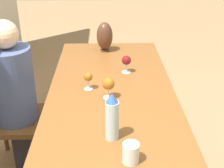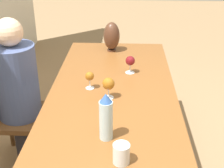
{
  "view_description": "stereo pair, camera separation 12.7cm",
  "coord_description": "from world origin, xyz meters",
  "px_view_note": "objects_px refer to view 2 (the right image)",
  "views": [
    {
      "loc": [
        -1.52,
        0.04,
        1.74
      ],
      "look_at": [
        0.27,
        0.0,
        0.84
      ],
      "focal_mm": 50.0,
      "sensor_mm": 36.0,
      "label": 1
    },
    {
      "loc": [
        -1.51,
        -0.08,
        1.74
      ],
      "look_at": [
        0.27,
        0.0,
        0.84
      ],
      "focal_mm": 50.0,
      "sensor_mm": 36.0,
      "label": 2
    }
  ],
  "objects_px": {
    "person_far": "(19,92)",
    "water_bottle": "(106,117)",
    "chair_far": "(12,111)",
    "wine_glass_5": "(130,61)",
    "wine_glass_3": "(90,77)",
    "wine_glass_4": "(108,84)",
    "vase": "(112,36)",
    "water_tumbler": "(121,154)"
  },
  "relations": [
    {
      "from": "wine_glass_3",
      "to": "chair_far",
      "type": "height_order",
      "value": "chair_far"
    },
    {
      "from": "water_tumbler",
      "to": "vase",
      "type": "xyz_separation_m",
      "value": [
        1.49,
        0.12,
        0.09
      ]
    },
    {
      "from": "water_tumbler",
      "to": "chair_far",
      "type": "relative_size",
      "value": 0.12
    },
    {
      "from": "water_bottle",
      "to": "wine_glass_5",
      "type": "bearing_deg",
      "value": -8.8
    },
    {
      "from": "wine_glass_4",
      "to": "person_far",
      "type": "distance_m",
      "value": 0.74
    },
    {
      "from": "wine_glass_4",
      "to": "chair_far",
      "type": "distance_m",
      "value": 0.87
    },
    {
      "from": "vase",
      "to": "wine_glass_3",
      "type": "height_order",
      "value": "vase"
    },
    {
      "from": "wine_glass_5",
      "to": "wine_glass_3",
      "type": "bearing_deg",
      "value": 134.42
    },
    {
      "from": "wine_glass_5",
      "to": "chair_far",
      "type": "height_order",
      "value": "wine_glass_5"
    },
    {
      "from": "water_tumbler",
      "to": "wine_glass_4",
      "type": "xyz_separation_m",
      "value": [
        0.62,
        0.1,
        0.05
      ]
    },
    {
      "from": "vase",
      "to": "chair_far",
      "type": "xyz_separation_m",
      "value": [
        -0.64,
        0.74,
        -0.4
      ]
    },
    {
      "from": "water_bottle",
      "to": "wine_glass_3",
      "type": "bearing_deg",
      "value": 14.75
    },
    {
      "from": "vase",
      "to": "chair_far",
      "type": "bearing_deg",
      "value": 130.83
    },
    {
      "from": "water_tumbler",
      "to": "person_far",
      "type": "distance_m",
      "value": 1.16
    },
    {
      "from": "wine_glass_4",
      "to": "wine_glass_3",
      "type": "bearing_deg",
      "value": 46.5
    },
    {
      "from": "wine_glass_3",
      "to": "person_far",
      "type": "bearing_deg",
      "value": 79.2
    },
    {
      "from": "person_far",
      "to": "wine_glass_3",
      "type": "bearing_deg",
      "value": -100.8
    },
    {
      "from": "chair_far",
      "to": "vase",
      "type": "bearing_deg",
      "value": -49.17
    },
    {
      "from": "vase",
      "to": "wine_glass_4",
      "type": "bearing_deg",
      "value": -178.64
    },
    {
      "from": "water_tumbler",
      "to": "wine_glass_3",
      "type": "relative_size",
      "value": 0.82
    },
    {
      "from": "vase",
      "to": "wine_glass_5",
      "type": "height_order",
      "value": "vase"
    },
    {
      "from": "wine_glass_5",
      "to": "person_far",
      "type": "height_order",
      "value": "person_far"
    },
    {
      "from": "person_far",
      "to": "wine_glass_4",
      "type": "bearing_deg",
      "value": -108.92
    },
    {
      "from": "wine_glass_5",
      "to": "chair_far",
      "type": "distance_m",
      "value": 0.99
    },
    {
      "from": "wine_glass_3",
      "to": "wine_glass_5",
      "type": "height_order",
      "value": "wine_glass_5"
    },
    {
      "from": "vase",
      "to": "wine_glass_5",
      "type": "distance_m",
      "value": 0.5
    },
    {
      "from": "person_far",
      "to": "water_bottle",
      "type": "bearing_deg",
      "value": -134.01
    },
    {
      "from": "water_tumbler",
      "to": "chair_far",
      "type": "bearing_deg",
      "value": 44.95
    },
    {
      "from": "wine_glass_4",
      "to": "chair_far",
      "type": "xyz_separation_m",
      "value": [
        0.23,
        0.76,
        -0.37
      ]
    },
    {
      "from": "chair_far",
      "to": "person_far",
      "type": "xyz_separation_m",
      "value": [
        0.0,
        -0.08,
        0.17
      ]
    },
    {
      "from": "wine_glass_4",
      "to": "chair_far",
      "type": "bearing_deg",
      "value": 72.97
    },
    {
      "from": "wine_glass_4",
      "to": "wine_glass_5",
      "type": "xyz_separation_m",
      "value": [
        0.4,
        -0.14,
        -0.01
      ]
    },
    {
      "from": "vase",
      "to": "wine_glass_4",
      "type": "xyz_separation_m",
      "value": [
        -0.87,
        -0.02,
        -0.04
      ]
    },
    {
      "from": "wine_glass_3",
      "to": "wine_glass_4",
      "type": "distance_m",
      "value": 0.19
    },
    {
      "from": "water_bottle",
      "to": "person_far",
      "type": "xyz_separation_m",
      "value": [
        0.67,
        0.69,
        -0.22
      ]
    },
    {
      "from": "chair_far",
      "to": "wine_glass_4",
      "type": "bearing_deg",
      "value": -107.03
    },
    {
      "from": "water_tumbler",
      "to": "person_far",
      "type": "height_order",
      "value": "person_far"
    },
    {
      "from": "chair_far",
      "to": "wine_glass_5",
      "type": "bearing_deg",
      "value": -79.39
    },
    {
      "from": "vase",
      "to": "person_far",
      "type": "relative_size",
      "value": 0.22
    },
    {
      "from": "wine_glass_3",
      "to": "person_far",
      "type": "xyz_separation_m",
      "value": [
        0.1,
        0.54,
        -0.18
      ]
    },
    {
      "from": "vase",
      "to": "wine_glass_4",
      "type": "relative_size",
      "value": 1.84
    },
    {
      "from": "water_bottle",
      "to": "wine_glass_5",
      "type": "height_order",
      "value": "water_bottle"
    }
  ]
}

